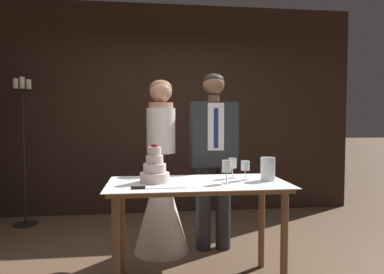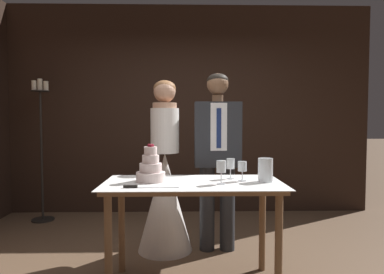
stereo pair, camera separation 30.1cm
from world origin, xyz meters
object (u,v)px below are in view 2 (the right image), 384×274
at_px(hurricane_candle, 265,171).
at_px(groom, 217,150).
at_px(tiered_cake, 151,169).
at_px(bride, 165,188).
at_px(wine_glass_near, 231,165).
at_px(wine_glass_middle, 221,168).
at_px(cake_table, 193,196).
at_px(cake_knife, 140,187).
at_px(wine_glass_far, 242,167).
at_px(candle_stand, 41,148).

xyz_separation_m(hurricane_candle, groom, (-0.31, 0.73, 0.09)).
xyz_separation_m(tiered_cake, bride, (0.07, 0.69, -0.29)).
relative_size(wine_glass_near, wine_glass_middle, 0.94).
distance_m(cake_table, wine_glass_near, 0.41).
distance_m(cake_knife, wine_glass_middle, 0.62).
bearing_deg(hurricane_candle, tiered_cake, 177.66).
xyz_separation_m(tiered_cake, groom, (0.59, 0.69, 0.09)).
height_order(cake_table, tiered_cake, tiered_cake).
bearing_deg(hurricane_candle, cake_knife, -166.93).
bearing_deg(wine_glass_middle, hurricane_candle, 14.33).
bearing_deg(wine_glass_far, tiered_cake, 179.76).
height_order(cake_table, wine_glass_near, wine_glass_near).
xyz_separation_m(cake_table, bride, (-0.26, 0.73, -0.08)).
xyz_separation_m(wine_glass_near, bride, (-0.57, 0.59, -0.31)).
relative_size(hurricane_candle, candle_stand, 0.10).
height_order(cake_knife, wine_glass_far, wine_glass_far).
xyz_separation_m(cake_table, wine_glass_far, (0.39, 0.04, 0.22)).
bearing_deg(bride, groom, -0.06).
bearing_deg(wine_glass_far, wine_glass_near, 126.61).
distance_m(cake_table, bride, 0.78).
bearing_deg(groom, cake_table, -109.74).
relative_size(tiered_cake, wine_glass_far, 1.88).
bearing_deg(candle_stand, wine_glass_far, -37.14).
distance_m(cake_table, tiered_cake, 0.39).
xyz_separation_m(wine_glass_middle, wine_glass_far, (0.18, 0.12, -0.02)).
xyz_separation_m(tiered_cake, wine_glass_middle, (0.54, -0.13, 0.03)).
height_order(tiered_cake, bride, bride).
distance_m(tiered_cake, wine_glass_middle, 0.56).
xyz_separation_m(cake_table, wine_glass_middle, (0.21, -0.09, 0.23)).
height_order(hurricane_candle, groom, groom).
bearing_deg(tiered_cake, groom, 49.20).
xyz_separation_m(cake_knife, hurricane_candle, (0.95, 0.22, 0.08)).
bearing_deg(tiered_cake, wine_glass_near, 9.08).
xyz_separation_m(wine_glass_near, wine_glass_far, (0.08, -0.11, -0.01)).
xyz_separation_m(wine_glass_far, bride, (-0.65, 0.69, -0.30)).
xyz_separation_m(cake_table, hurricane_candle, (0.57, 0.00, 0.20)).
relative_size(cake_table, tiered_cake, 4.70).
xyz_separation_m(cake_table, groom, (0.26, 0.73, 0.29)).
relative_size(wine_glass_near, wine_glass_far, 1.07).
xyz_separation_m(wine_glass_far, hurricane_candle, (0.18, -0.03, -0.02)).
height_order(cake_table, bride, bride).
xyz_separation_m(cake_knife, wine_glass_far, (0.77, 0.25, 0.10)).
relative_size(cake_knife, wine_glass_middle, 2.21).
height_order(cake_knife, wine_glass_middle, wine_glass_middle).
height_order(wine_glass_far, hurricane_candle, hurricane_candle).
relative_size(groom, candle_stand, 0.97).
bearing_deg(groom, tiered_cake, -130.80).
bearing_deg(hurricane_candle, wine_glass_far, 169.12).
bearing_deg(wine_glass_middle, tiered_cake, 166.76).
bearing_deg(cake_table, hurricane_candle, 0.16).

